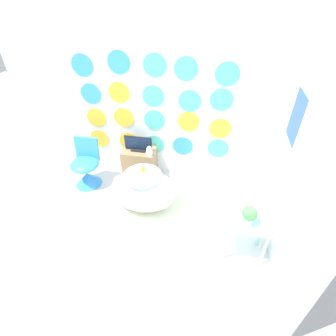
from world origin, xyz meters
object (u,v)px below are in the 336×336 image
Objects in this scene: potted_plant_left at (249,214)px; tv at (138,144)px; bathtub at (144,190)px; chair at (87,171)px; vase at (149,151)px.

tv is at bearing 142.39° from potted_plant_left.
tv is 1.97m from potted_plant_left.
bathtub is 1.22× the size of chair.
chair is at bearing 159.35° from potted_plant_left.
potted_plant_left is (2.32, -0.88, 0.42)m from chair.
vase is at bearing 140.93° from potted_plant_left.
tv is 0.22m from vase.
chair reaches higher than tv.
tv is at bearing 154.25° from vase.
vase is (0.96, 0.23, 0.32)m from chair.
chair is (-0.99, 0.31, -0.03)m from bathtub.
bathtub is 6.38× the size of vase.
chair is 5.25× the size of vase.
bathtub is 1.04m from chair.
chair is at bearing -156.88° from tv.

